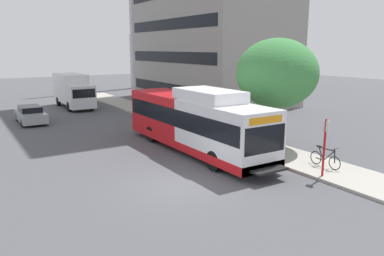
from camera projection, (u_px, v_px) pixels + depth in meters
ground_plane at (113, 145)px, 22.91m from camera, size 120.00×120.00×0.00m
sidewalk_curb at (225, 137)px, 24.88m from camera, size 3.00×56.00×0.14m
transit_bus at (195, 122)px, 21.33m from camera, size 2.58×12.25×3.65m
bus_stop_sign_pole at (325, 143)px, 16.74m from camera, size 0.10×0.36×2.60m
bicycle_parked at (325, 158)px, 18.25m from camera, size 0.52×1.76×1.02m
street_tree_near_stop at (277, 73)px, 21.42m from camera, size 4.62×4.62×6.20m
parked_car_far_lane at (31, 114)px, 29.72m from camera, size 1.80×4.50×1.33m
box_truck_background at (73, 90)px, 37.15m from camera, size 2.32×7.01×3.25m
lattice_comm_tower at (132, 8)px, 53.09m from camera, size 1.10×1.10×33.36m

